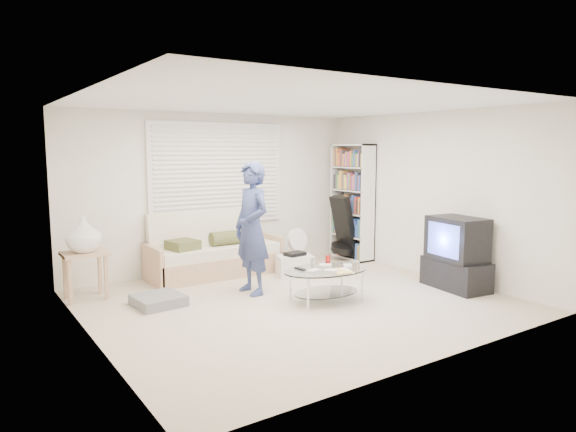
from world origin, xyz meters
TOP-DOWN VIEW (x-y plane):
  - ground at (0.00, 0.00)m, footprint 5.00×5.00m
  - room_shell at (0.00, 0.48)m, footprint 5.02×4.52m
  - window_blinds at (0.00, 2.20)m, footprint 2.32×0.08m
  - futon_sofa at (-0.26, 1.87)m, footprint 2.03×0.82m
  - grey_floor_pillow at (-1.53, 0.83)m, footprint 0.61×0.61m
  - side_table at (-2.22, 1.61)m, footprint 0.55×0.44m
  - bookshelf at (2.32, 1.63)m, footprint 0.32×0.85m
  - guitar_case at (2.11, 1.59)m, footprint 0.44×0.42m
  - floor_fan at (1.16, 1.69)m, footprint 0.39×0.26m
  - storage_bin at (0.74, 1.11)m, footprint 0.62×0.52m
  - tv_unit at (2.20, -0.73)m, footprint 0.61×0.98m
  - coffee_table at (0.30, -0.23)m, footprint 1.22×0.85m
  - standing_person at (-0.28, 0.65)m, footprint 0.45×0.66m

SIDE VIEW (x-z plane):
  - ground at x=0.00m, z-range 0.00..0.00m
  - grey_floor_pillow at x=-1.53m, z-range 0.00..0.13m
  - storage_bin at x=0.74m, z-range -0.02..0.35m
  - futon_sofa at x=-0.26m, z-range -0.17..0.82m
  - coffee_table at x=0.30m, z-range 0.07..0.62m
  - floor_fan at x=1.16m, z-range 0.05..0.69m
  - tv_unit at x=2.20m, z-range -0.01..0.99m
  - guitar_case at x=2.11m, z-range -0.06..1.05m
  - side_table at x=-2.22m, z-range 0.26..1.35m
  - standing_person at x=-0.28m, z-range 0.00..1.77m
  - bookshelf at x=2.32m, z-range 0.00..2.03m
  - window_blinds at x=0.00m, z-range 0.74..2.36m
  - room_shell at x=0.00m, z-range 0.37..2.88m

